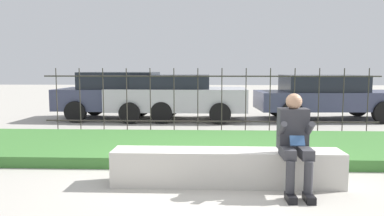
# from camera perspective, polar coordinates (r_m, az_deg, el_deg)

# --- Properties ---
(ground_plane) EXTENTS (60.00, 60.00, 0.00)m
(ground_plane) POSITION_cam_1_polar(r_m,az_deg,el_deg) (5.34, 2.95, -11.51)
(ground_plane) COLOR #A8A399
(stone_bench) EXTENTS (3.16, 0.49, 0.49)m
(stone_bench) POSITION_cam_1_polar(r_m,az_deg,el_deg) (5.28, 5.28, -9.25)
(stone_bench) COLOR beige
(stone_bench) RESTS_ON ground_plane
(person_seated_reader) EXTENTS (0.42, 0.73, 1.29)m
(person_seated_reader) POSITION_cam_1_polar(r_m,az_deg,el_deg) (5.02, 15.36, -4.50)
(person_seated_reader) COLOR black
(person_seated_reader) RESTS_ON ground_plane
(grass_berm) EXTENTS (10.09, 2.75, 0.19)m
(grass_berm) POSITION_cam_1_polar(r_m,az_deg,el_deg) (7.32, 2.79, -5.88)
(grass_berm) COLOR #3D7533
(grass_berm) RESTS_ON ground_plane
(iron_fence) EXTENTS (8.09, 0.03, 1.61)m
(iron_fence) POSITION_cam_1_polar(r_m,az_deg,el_deg) (9.05, 2.72, 1.23)
(iron_fence) COLOR #332D28
(iron_fence) RESTS_ON ground_plane
(car_parked_right) EXTENTS (4.43, 2.05, 1.39)m
(car_parked_right) POSITION_cam_1_polar(r_m,az_deg,el_deg) (12.34, 19.74, 1.74)
(car_parked_right) COLOR #383D56
(car_parked_right) RESTS_ON ground_plane
(car_parked_left) EXTENTS (4.23, 2.04, 1.48)m
(car_parked_left) POSITION_cam_1_polar(r_m,az_deg,el_deg) (11.96, -10.32, 2.05)
(car_parked_left) COLOR #383D56
(car_parked_left) RESTS_ON ground_plane
(car_parked_center) EXTENTS (4.23, 1.97, 1.40)m
(car_parked_center) POSITION_cam_1_polar(r_m,az_deg,el_deg) (11.61, -2.45, 1.89)
(car_parked_center) COLOR #B7B7BC
(car_parked_center) RESTS_ON ground_plane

